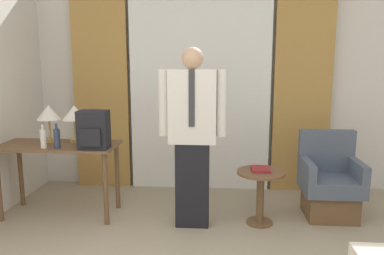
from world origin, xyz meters
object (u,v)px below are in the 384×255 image
object	(u,v)px
table_lamp_right	(74,114)
book	(260,169)
desk	(59,155)
person	(192,132)
bottle_near_edge	(57,138)
armchair	(329,185)
table_lamp_left	(49,114)
bottle_by_lamp	(43,138)
side_table	(260,188)
backpack	(94,130)

from	to	relation	value
table_lamp_right	book	size ratio (longest dim) A/B	1.93
desk	book	size ratio (longest dim) A/B	5.99
desk	person	world-z (taller)	person
bottle_near_edge	armchair	distance (m)	2.87
table_lamp_left	bottle_by_lamp	size ratio (longest dim) A/B	1.65
table_lamp_left	side_table	distance (m)	2.37
side_table	bottle_by_lamp	bearing A→B (deg)	-177.48
desk	book	xyz separation A→B (m)	(2.11, -0.06, -0.09)
desk	bottle_by_lamp	size ratio (longest dim) A/B	5.12
table_lamp_left	bottle_by_lamp	distance (m)	0.38
armchair	book	bearing A→B (deg)	-162.84
bottle_by_lamp	backpack	size ratio (longest dim) A/B	0.63
bottle_by_lamp	side_table	size ratio (longest dim) A/B	0.44
bottle_near_edge	person	distance (m)	1.36
backpack	book	bearing A→B (deg)	3.41
bottle_by_lamp	armchair	bearing A→B (deg)	6.89
person	desk	bearing A→B (deg)	173.39
table_lamp_left	book	distance (m)	2.32
desk	side_table	world-z (taller)	desk
bottle_near_edge	backpack	bearing A→B (deg)	2.37
table_lamp_right	bottle_near_edge	distance (m)	0.37
table_lamp_left	table_lamp_right	size ratio (longest dim) A/B	1.00
table_lamp_right	desk	bearing A→B (deg)	-137.30
table_lamp_left	backpack	distance (m)	0.66
person	side_table	bearing A→B (deg)	6.94
desk	side_table	bearing A→B (deg)	-2.24
bottle_by_lamp	side_table	distance (m)	2.24
bottle_by_lamp	backpack	distance (m)	0.52
book	table_lamp_right	bearing A→B (deg)	174.50
backpack	armchair	bearing A→B (deg)	7.83
bottle_by_lamp	backpack	bearing A→B (deg)	2.40
bottle_by_lamp	side_table	world-z (taller)	bottle_by_lamp
backpack	table_lamp_right	bearing A→B (deg)	136.27
person	side_table	world-z (taller)	person
backpack	person	xyz separation A→B (m)	(0.99, -0.01, -0.00)
table_lamp_right	backpack	bearing A→B (deg)	-43.73
armchair	person	bearing A→B (deg)	-166.62
table_lamp_left	backpack	world-z (taller)	table_lamp_left
table_lamp_right	person	distance (m)	1.33
book	armchair	bearing A→B (deg)	17.16
bottle_near_edge	armchair	bearing A→B (deg)	7.11
bottle_near_edge	side_table	bearing A→B (deg)	2.53
armchair	table_lamp_right	bearing A→B (deg)	-179.05
table_lamp_left	person	size ratio (longest dim) A/B	0.23
desk	bottle_near_edge	world-z (taller)	bottle_near_edge
side_table	table_lamp_left	bearing A→B (deg)	174.59
desk	table_lamp_right	xyz separation A→B (m)	(0.14, 0.13, 0.42)
book	bottle_by_lamp	bearing A→B (deg)	-176.83
desk	bottle_by_lamp	world-z (taller)	bottle_by_lamp
bottle_by_lamp	armchair	size ratio (longest dim) A/B	0.27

